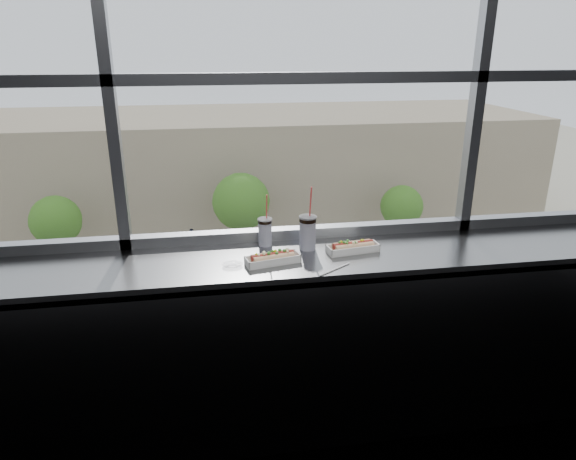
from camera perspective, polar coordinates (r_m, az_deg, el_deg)
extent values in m
plane|color=black|center=(3.26, 1.54, -9.85)|extent=(6.00, 0.00, 6.00)
plane|color=silver|center=(2.84, 1.80, 22.61)|extent=(6.00, 0.00, 6.00)
cube|color=gray|center=(2.78, 2.70, -3.33)|extent=(6.00, 0.55, 0.06)
cube|color=gray|center=(2.82, 3.63, -15.15)|extent=(6.00, 0.04, 1.04)
cube|color=white|center=(2.66, -1.70, -3.63)|extent=(0.30, 0.15, 0.01)
cube|color=white|center=(2.66, -1.70, -3.26)|extent=(0.30, 0.15, 0.04)
cylinder|color=tan|center=(2.65, -1.70, -3.10)|extent=(0.22, 0.09, 0.05)
cylinder|color=maroon|center=(2.65, -1.71, -2.84)|extent=(0.23, 0.08, 0.03)
cube|color=white|center=(2.83, 7.20, -2.35)|extent=(0.30, 0.13, 0.01)
cube|color=white|center=(2.82, 7.22, -1.99)|extent=(0.30, 0.13, 0.04)
cylinder|color=tan|center=(2.82, 7.23, -1.84)|extent=(0.22, 0.08, 0.05)
cylinder|color=maroon|center=(2.81, 7.24, -1.59)|extent=(0.23, 0.07, 0.03)
cylinder|color=white|center=(2.87, -2.57, -0.28)|extent=(0.07, 0.07, 0.15)
cylinder|color=black|center=(2.85, -2.59, 0.98)|extent=(0.08, 0.08, 0.02)
cylinder|color=silver|center=(2.85, -2.59, 1.22)|extent=(0.08, 0.08, 0.01)
cylinder|color=#E53C3C|center=(2.82, -2.38, 2.49)|extent=(0.01, 0.04, 0.16)
cylinder|color=white|center=(2.82, 2.19, -0.38)|extent=(0.09, 0.09, 0.18)
cylinder|color=black|center=(2.79, 2.21, 1.16)|extent=(0.09, 0.09, 0.02)
cylinder|color=silver|center=(2.78, 2.21, 1.45)|extent=(0.10, 0.10, 0.01)
cylinder|color=#E53C3C|center=(2.76, 2.52, 3.02)|extent=(0.01, 0.05, 0.19)
cylinder|color=white|center=(2.59, 5.22, -4.36)|extent=(0.19, 0.13, 0.01)
ellipsoid|color=silver|center=(2.63, -6.18, -3.81)|extent=(0.10, 0.07, 0.03)
plane|color=#A6A088|center=(48.11, -8.36, 3.96)|extent=(120.00, 120.00, 0.00)
cube|color=black|center=(26.30, -7.02, -10.09)|extent=(80.00, 10.00, 0.06)
cube|color=#A6A088|center=(33.47, -7.68, -3.27)|extent=(80.00, 6.00, 0.04)
cube|color=gray|center=(41.79, -8.44, 7.17)|extent=(50.00, 14.00, 8.00)
imported|color=#5C031F|center=(29.45, -3.86, -4.10)|extent=(3.28, 6.72, 2.17)
imported|color=black|center=(30.54, -24.88, -4.97)|extent=(3.15, 7.04, 2.31)
imported|color=#B3B295|center=(32.59, 17.03, -2.75)|extent=(2.52, 5.85, 1.94)
imported|color=#B1AEA6|center=(23.11, 7.34, -11.59)|extent=(2.77, 6.36, 2.10)
imported|color=black|center=(23.42, -26.65, -13.07)|extent=(3.54, 7.09, 2.28)
imported|color=#66605B|center=(34.82, 7.89, -0.65)|extent=(0.82, 0.62, 1.85)
imported|color=#66605B|center=(33.19, 0.88, -1.13)|extent=(0.76, 1.01, 2.27)
imported|color=#66605B|center=(33.85, -10.60, -1.04)|extent=(0.76, 1.01, 2.28)
cylinder|color=#47382B|center=(34.24, -23.91, -2.33)|extent=(0.23, 0.23, 2.27)
sphere|color=#3E7D1D|center=(33.57, -24.40, 0.95)|extent=(3.02, 3.02, 3.02)
cylinder|color=#47382B|center=(33.03, -5.09, -0.98)|extent=(0.27, 0.27, 2.72)
sphere|color=#3E7D1D|center=(32.22, -5.23, 3.15)|extent=(3.62, 3.62, 3.62)
cylinder|color=#47382B|center=(35.42, 12.28, -0.41)|extent=(0.21, 0.21, 2.12)
sphere|color=#3E7D1D|center=(34.81, 12.51, 2.58)|extent=(2.82, 2.82, 2.82)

